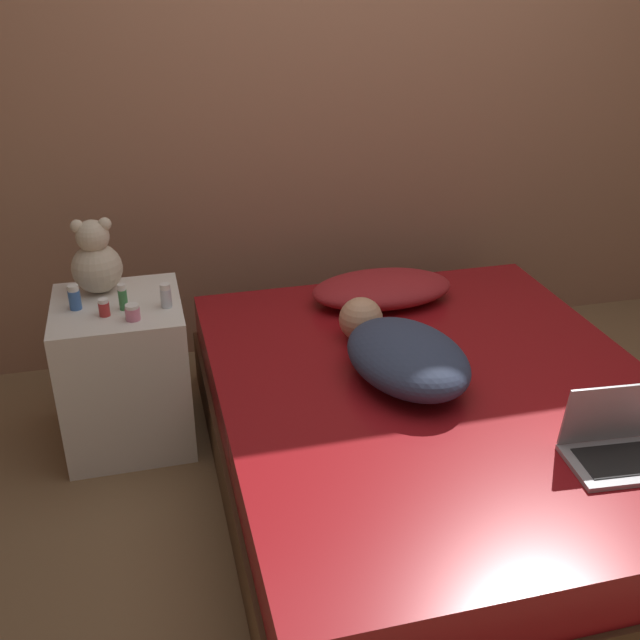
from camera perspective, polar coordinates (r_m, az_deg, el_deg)
ground_plane at (r=2.89m, az=8.66°, el=-11.93°), size 12.00×12.00×0.00m
wall_back at (r=3.47m, az=2.10°, el=18.56°), size 8.00×0.06×2.60m
bed at (r=2.77m, az=8.96°, el=-8.57°), size 1.57×1.92×0.42m
nightstand at (r=3.02m, az=-14.64°, el=-3.87°), size 0.48×0.49×0.59m
pillow at (r=3.19m, az=4.75°, el=2.38°), size 0.61×0.35×0.12m
person_lying at (r=2.64m, az=6.28°, el=-2.50°), size 0.47×0.72×0.18m
laptop at (r=2.42m, az=22.11°, el=-8.67°), size 0.37×0.24×0.22m
teddy_bear at (r=2.96m, az=-16.70°, el=4.37°), size 0.19×0.19×0.29m
bottle_blue at (r=2.87m, az=-18.20°, el=1.64°), size 0.04×0.04×0.09m
bottle_pink at (r=2.74m, az=-14.09°, el=0.57°), size 0.05×0.05×0.06m
bottle_green at (r=2.81m, az=-14.79°, el=1.69°), size 0.03×0.03×0.10m
bottle_clear at (r=2.80m, az=-11.66°, el=1.82°), size 0.04×0.04×0.09m
bottle_red at (r=2.79m, az=-16.13°, el=0.92°), size 0.04×0.04×0.07m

